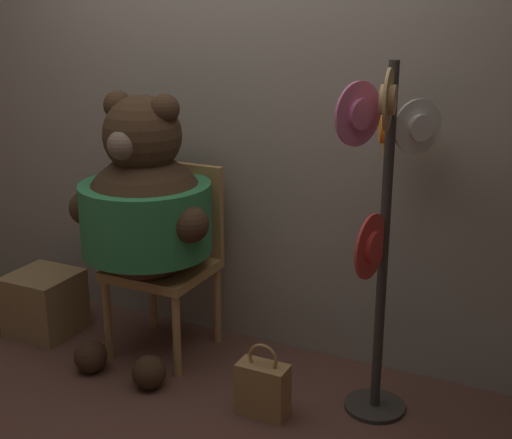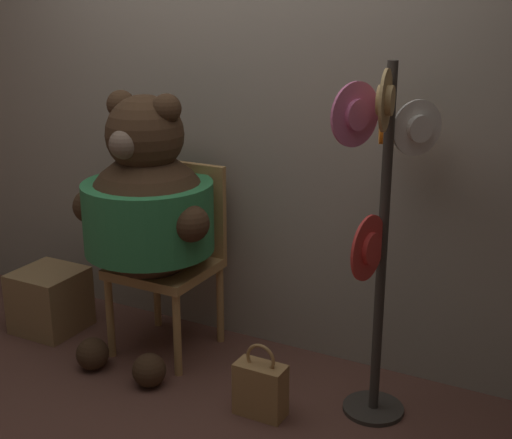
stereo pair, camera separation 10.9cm
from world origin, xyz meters
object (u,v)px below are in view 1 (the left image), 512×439
object	(u,v)px
teddy_bear	(145,210)
hat_display_rack	(383,206)
chair	(170,251)
handbag_on_ground	(263,388)

from	to	relation	value
teddy_bear	hat_display_rack	bearing A→B (deg)	0.32
chair	hat_display_rack	bearing A→B (deg)	-7.53
handbag_on_ground	chair	bearing A→B (deg)	151.08
teddy_bear	handbag_on_ground	bearing A→B (deg)	-17.70
handbag_on_ground	hat_display_rack	bearing A→B (deg)	30.11
chair	handbag_on_ground	size ratio (longest dim) A/B	2.78
hat_display_rack	handbag_on_ground	size ratio (longest dim) A/B	4.46
hat_display_rack	handbag_on_ground	xyz separation A→B (m)	(-0.44, -0.25, -0.85)
chair	handbag_on_ground	xyz separation A→B (m)	(0.74, -0.41, -0.40)
teddy_bear	chair	bearing A→B (deg)	78.71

